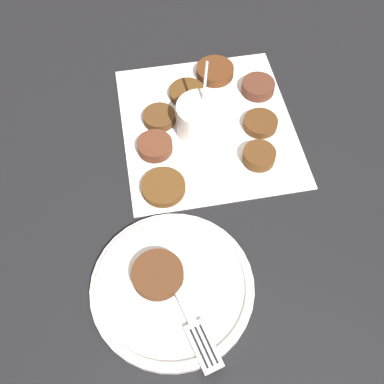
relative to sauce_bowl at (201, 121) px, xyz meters
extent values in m
plane|color=black|center=(0.00, 0.01, -0.03)|extent=(4.00, 4.00, 0.00)
cube|color=white|center=(0.01, -0.02, -0.03)|extent=(0.37, 0.34, 0.00)
cylinder|color=white|center=(0.00, 0.00, 0.00)|extent=(0.08, 0.08, 0.06)
cylinder|color=#B23D23|center=(0.00, 0.00, -0.01)|extent=(0.07, 0.07, 0.03)
cone|color=white|center=(0.04, 0.00, 0.02)|extent=(0.02, 0.02, 0.02)
cylinder|color=silver|center=(0.02, -0.01, 0.04)|extent=(0.05, 0.03, 0.11)
cylinder|color=#523016|center=(-0.09, -0.08, -0.02)|extent=(0.06, 0.06, 0.02)
cylinder|color=#4F2E15|center=(-0.02, -0.11, -0.02)|extent=(0.06, 0.06, 0.02)
cylinder|color=#513216|center=(0.09, 0.00, -0.02)|extent=(0.07, 0.07, 0.01)
cylinder|color=#563517|center=(-0.10, 0.09, -0.02)|extent=(0.07, 0.07, 0.01)
cylinder|color=#513218|center=(0.05, 0.07, -0.02)|extent=(0.06, 0.06, 0.02)
cylinder|color=#532B14|center=(0.13, -0.07, -0.02)|extent=(0.07, 0.07, 0.02)
cylinder|color=#522B1E|center=(0.07, -0.13, -0.02)|extent=(0.06, 0.06, 0.02)
cylinder|color=#5A2F1D|center=(-0.02, 0.09, -0.02)|extent=(0.06, 0.06, 0.02)
cylinder|color=white|center=(-0.27, 0.12, -0.02)|extent=(0.24, 0.24, 0.01)
torus|color=white|center=(-0.27, 0.12, -0.02)|extent=(0.23, 0.23, 0.01)
cylinder|color=#512D19|center=(-0.26, 0.14, 0.00)|extent=(0.08, 0.08, 0.01)
cube|color=silver|center=(-0.28, 0.12, -0.01)|extent=(0.11, 0.03, 0.00)
cube|color=silver|center=(-0.37, 0.10, -0.01)|extent=(0.07, 0.04, 0.00)
cube|color=black|center=(-0.37, 0.11, -0.01)|extent=(0.05, 0.01, 0.00)
cube|color=black|center=(-0.37, 0.10, -0.01)|extent=(0.05, 0.01, 0.00)
cube|color=black|center=(-0.37, 0.10, -0.01)|extent=(0.05, 0.01, 0.00)
camera|label=1|loc=(-0.50, 0.16, 0.61)|focal=42.00mm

